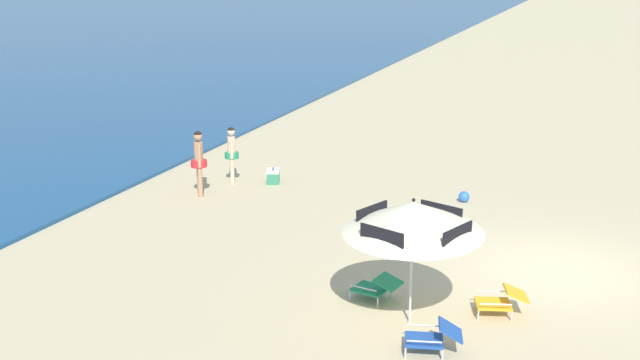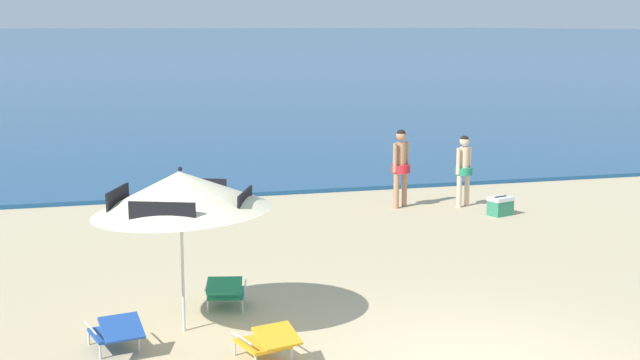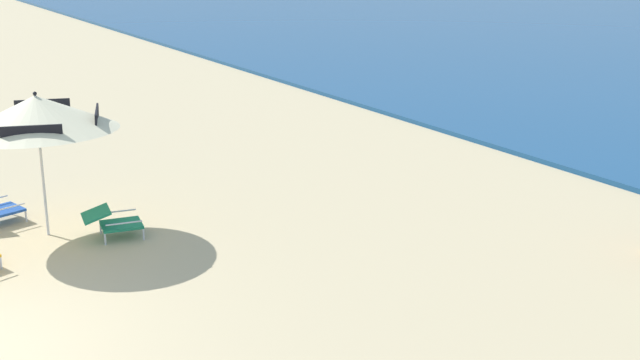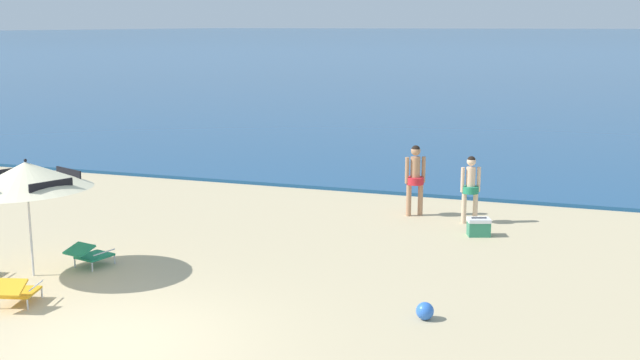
% 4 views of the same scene
% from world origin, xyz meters
% --- Properties ---
extents(beach_umbrella_striped_main, '(2.54, 2.52, 2.23)m').
position_xyz_m(beach_umbrella_striped_main, '(-3.22, 2.29, 1.90)').
color(beach_umbrella_striped_main, silver).
rests_on(beach_umbrella_striped_main, ground).
extents(lounge_chair_beside_umbrella, '(0.72, 0.96, 0.50)m').
position_xyz_m(lounge_chair_beside_umbrella, '(-2.53, 3.07, 0.28)').
color(lounge_chair_beside_umbrella, '#1E7F56').
rests_on(lounge_chair_beside_umbrella, ground).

